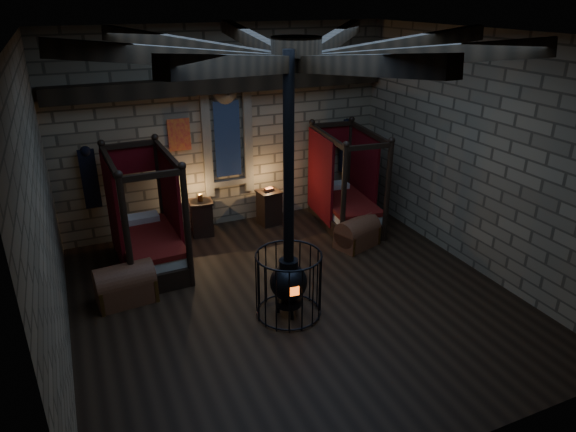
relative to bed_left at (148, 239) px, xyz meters
name	(u,v)px	position (x,y,z in m)	size (l,w,h in m)	color
room	(294,68)	(2.00, -2.08, 3.21)	(7.02, 7.02, 4.29)	black
bed_left	(148,239)	(0.00, 0.00, 0.00)	(1.16, 2.10, 2.15)	black
bed_right	(344,202)	(4.26, 0.21, -0.02)	(1.27, 2.10, 2.08)	black
trunk_left	(125,285)	(-0.58, -1.09, -0.23)	(0.98, 0.67, 0.68)	brown
trunk_right	(357,234)	(3.96, -0.87, -0.26)	(0.98, 0.79, 0.63)	brown
nightstand_left	(202,217)	(1.25, 0.92, -0.15)	(0.52, 0.50, 0.92)	black
nightstand_right	(269,207)	(2.75, 0.87, -0.14)	(0.53, 0.51, 0.84)	black
stove	(289,279)	(1.73, -2.51, 0.10)	(1.04, 1.04, 4.05)	black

